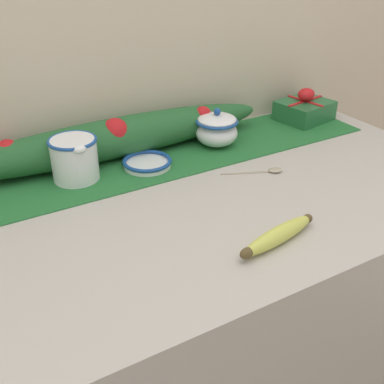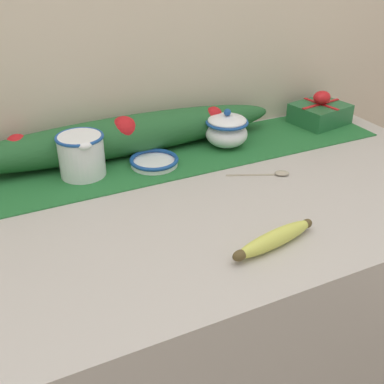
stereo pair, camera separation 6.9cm
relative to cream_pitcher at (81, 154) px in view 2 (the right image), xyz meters
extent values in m
cube|color=#B7B2AD|center=(0.13, -0.23, -0.53)|extent=(1.56, 0.72, 0.94)
cube|color=beige|center=(0.13, 0.15, 0.20)|extent=(2.36, 0.04, 2.40)
cube|color=#236B33|center=(0.13, 0.00, -0.06)|extent=(1.44, 0.25, 0.00)
cylinder|color=white|center=(0.00, 0.00, 0.00)|extent=(0.11, 0.11, 0.10)
torus|color=#194793|center=(0.00, 0.00, 0.04)|extent=(0.12, 0.12, 0.01)
torus|color=white|center=(0.00, 0.07, 0.00)|extent=(0.05, 0.01, 0.05)
ellipsoid|color=white|center=(0.00, -0.05, 0.04)|extent=(0.03, 0.02, 0.02)
ellipsoid|color=white|center=(0.41, 0.00, -0.02)|extent=(0.12, 0.12, 0.07)
torus|color=#194793|center=(0.41, 0.00, 0.01)|extent=(0.12, 0.12, 0.01)
ellipsoid|color=white|center=(0.41, 0.00, 0.02)|extent=(0.11, 0.11, 0.03)
sphere|color=#194793|center=(0.41, 0.00, 0.04)|extent=(0.02, 0.02, 0.02)
cylinder|color=white|center=(0.18, -0.03, -0.05)|extent=(0.12, 0.12, 0.01)
torus|color=#194793|center=(0.18, -0.03, -0.04)|extent=(0.13, 0.13, 0.01)
ellipsoid|color=#CCD156|center=(0.26, -0.46, -0.04)|extent=(0.20, 0.07, 0.03)
ellipsoid|color=brown|center=(0.17, -0.48, -0.04)|extent=(0.03, 0.03, 0.02)
ellipsoid|color=brown|center=(0.34, -0.44, -0.04)|extent=(0.03, 0.02, 0.02)
cube|color=#A89E89|center=(0.37, -0.18, -0.06)|extent=(0.11, 0.05, 0.00)
ellipsoid|color=#A89E89|center=(0.45, -0.21, -0.05)|extent=(0.04, 0.04, 0.01)
cube|color=#236638|center=(0.76, 0.03, -0.03)|extent=(0.18, 0.16, 0.06)
cube|color=red|center=(0.76, 0.03, 0.00)|extent=(0.16, 0.04, 0.00)
cube|color=red|center=(0.76, 0.03, 0.00)|extent=(0.03, 0.13, 0.00)
ellipsoid|color=red|center=(0.76, 0.03, 0.03)|extent=(0.06, 0.05, 0.04)
ellipsoid|color=#235B2D|center=(0.13, 0.07, 0.00)|extent=(0.91, 0.11, 0.10)
sphere|color=red|center=(-0.13, 0.08, 0.01)|extent=(0.06, 0.06, 0.06)
sphere|color=red|center=(0.13, 0.06, 0.02)|extent=(0.07, 0.07, 0.07)
sphere|color=red|center=(0.39, 0.05, 0.02)|extent=(0.05, 0.05, 0.05)
camera|label=1|loc=(-0.28, -1.05, 0.49)|focal=45.00mm
camera|label=2|loc=(-0.22, -1.08, 0.49)|focal=45.00mm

